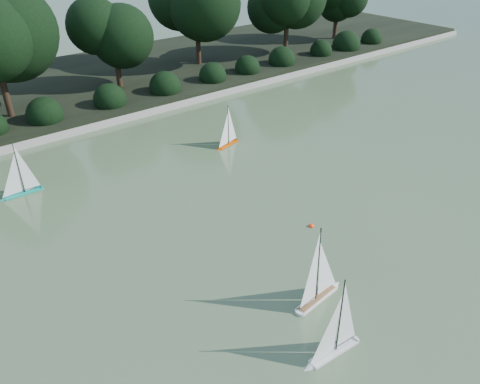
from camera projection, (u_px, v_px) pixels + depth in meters
The scene contains 10 objects.
ground at pixel (338, 255), 9.24m from camera, with size 80.00×80.00×0.00m, color #415633.
pond_coping at pixel (127, 117), 15.21m from camera, with size 40.00×0.35×0.18m, color gray.
far_bank at pixel (78, 85), 17.85m from camera, with size 40.00×8.00×0.30m, color black.
tree_line at pixel (117, 19), 16.19m from camera, with size 26.31×3.93×4.39m.
shrub_hedge at pixel (113, 99), 15.62m from camera, with size 29.10×1.10×1.10m.
sailboat_white_a at pixel (331, 344), 7.02m from camera, with size 1.12×0.26×1.52m.
sailboat_white_b at pixel (321, 286), 8.09m from camera, with size 1.20×0.30×1.63m.
sailboat_orange at pixel (227, 139), 13.46m from camera, with size 0.93×0.34×1.28m.
sailboat_teal at pixel (18, 187), 11.08m from camera, with size 1.05×0.20×1.43m.
race_buoy at pixel (311, 226), 10.07m from camera, with size 0.13×0.13×0.13m, color #FB3D0D.
Camera 1 is at (-6.08, -4.46, 5.81)m, focal length 35.00 mm.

